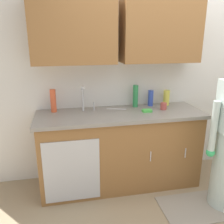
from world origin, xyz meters
name	(u,v)px	position (x,y,z in m)	size (l,w,h in m)	color
ground_plane	(185,213)	(0.00, 0.00, 0.00)	(9.00, 9.00, 0.00)	#998466
kitchen_wall_with_uppers	(147,63)	(-0.14, 0.99, 1.48)	(4.80, 0.44, 2.70)	silver
counter_cabinet	(120,150)	(-0.55, 0.70, 0.45)	(1.90, 0.62, 0.90)	brown
countertop	(120,114)	(-0.55, 0.70, 0.92)	(1.96, 0.66, 0.04)	gray
sink	(88,115)	(-0.93, 0.71, 0.93)	(0.50, 0.36, 0.35)	#B7BABF
floor_mat	(197,207)	(0.17, 0.05, 0.01)	(0.80, 0.50, 0.01)	gray
bottle_cleaner_spray	(166,98)	(0.11, 0.90, 1.04)	(0.08, 0.08, 0.20)	#D8D14C
bottle_soap	(135,96)	(-0.31, 0.90, 1.08)	(0.07, 0.07, 0.28)	#2D8C4C
bottle_water_short	(151,98)	(-0.10, 0.90, 1.04)	(0.07, 0.07, 0.20)	#334CB2
bottle_water_tall	(53,101)	(-1.31, 0.88, 1.07)	(0.07, 0.07, 0.27)	#E05933
cup_by_sink	(163,106)	(-0.01, 0.71, 0.98)	(0.08, 0.08, 0.08)	#B24C47
knife_on_counter	(116,109)	(-0.57, 0.84, 0.94)	(0.24, 0.02, 0.01)	silver
sponge	(147,111)	(-0.24, 0.66, 0.96)	(0.11, 0.07, 0.03)	#4CBF4C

